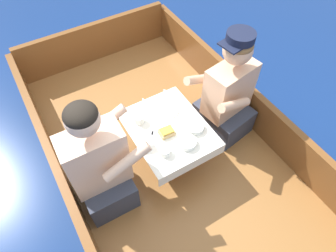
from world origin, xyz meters
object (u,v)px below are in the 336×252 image
Objects in this scene: person_port at (100,166)px; person_starboard at (227,95)px; sandwich at (167,132)px; coffee_cup_starboard at (139,119)px; coffee_cup_port at (165,152)px.

person_port reaches higher than person_starboard.
sandwich is (0.54, 0.01, 0.01)m from person_port.
sandwich is 1.10× the size of coffee_cup_starboard.
coffee_cup_starboard is (-0.74, 0.14, 0.01)m from person_starboard.
person_port is 1.01× the size of person_starboard.
coffee_cup_port is at bearing -86.27° from coffee_cup_starboard.
coffee_cup_starboard is (-0.02, 0.35, 0.01)m from coffee_cup_port.
sandwich is at bearing 55.95° from coffee_cup_port.
sandwich is at bearing 2.09° from person_port.
person_starboard is 0.75m from coffee_cup_port.
coffee_cup_starboard is (-0.12, 0.21, 0.00)m from sandwich.
person_port is at bearing -5.13° from person_starboard.
sandwich is 0.24m from coffee_cup_starboard.
person_starboard is 9.71× the size of coffee_cup_port.
coffee_cup_starboard is at bearing -19.61° from person_starboard.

